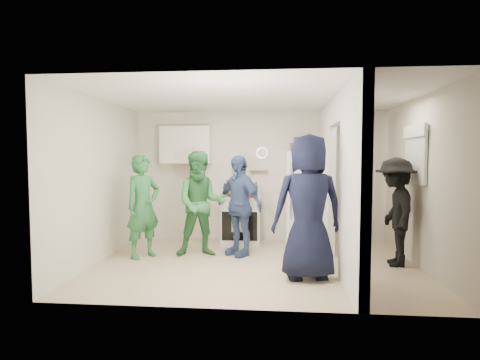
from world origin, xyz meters
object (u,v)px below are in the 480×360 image
at_px(yellow_cup_stack_top, 319,144).
at_px(person_navy, 308,207).
at_px(wicker_basket, 300,147).
at_px(person_denim, 239,205).
at_px(stove, 241,220).
at_px(person_green_left, 143,206).
at_px(fridge, 305,198).
at_px(blue_bowl, 300,140).
at_px(person_green_center, 201,204).
at_px(person_nook, 396,212).

bearing_deg(yellow_cup_stack_top, person_navy, -100.93).
bearing_deg(wicker_basket, person_denim, -140.86).
bearing_deg(yellow_cup_stack_top, stove, 174.72).
distance_m(wicker_basket, person_green_left, 2.98).
height_order(stove, fridge, fridge).
height_order(fridge, person_navy, person_navy).
height_order(person_green_left, person_denim, person_denim).
xyz_separation_m(fridge, yellow_cup_stack_top, (0.22, -0.10, 0.99)).
relative_size(fridge, person_navy, 0.90).
bearing_deg(blue_bowl, yellow_cup_stack_top, -25.11).
xyz_separation_m(person_denim, person_navy, (1.02, -1.13, 0.13)).
relative_size(stove, person_green_center, 0.51).
height_order(fridge, person_denim, fridge).
bearing_deg(person_green_left, person_denim, -42.44).
distance_m(blue_bowl, person_navy, 2.21).
xyz_separation_m(fridge, person_green_left, (-2.67, -1.09, -0.04)).
height_order(blue_bowl, person_nook, blue_bowl).
distance_m(person_green_center, person_nook, 3.00).
bearing_deg(person_denim, stove, 132.66).
xyz_separation_m(yellow_cup_stack_top, person_green_center, (-1.98, -0.81, -0.99)).
height_order(fridge, yellow_cup_stack_top, yellow_cup_stack_top).
height_order(stove, person_green_left, person_green_left).
bearing_deg(fridge, stove, 178.55).
xyz_separation_m(wicker_basket, person_nook, (1.33, -1.24, -0.99)).
height_order(stove, person_green_center, person_green_center).
bearing_deg(person_nook, blue_bowl, -125.67).
xyz_separation_m(person_green_left, person_green_center, (0.91, 0.19, 0.03)).
distance_m(fridge, person_green_center, 1.98).
height_order(person_denim, person_nook, person_denim).
relative_size(fridge, wicker_basket, 4.92).
relative_size(person_green_center, person_nook, 1.06).
relative_size(wicker_basket, person_denim, 0.21).
bearing_deg(yellow_cup_stack_top, wicker_basket, 154.89).
xyz_separation_m(wicker_basket, person_navy, (-0.03, -1.99, -0.84)).
bearing_deg(person_navy, stove, -72.48).
bearing_deg(fridge, blue_bowl, 153.43).
distance_m(person_denim, person_navy, 1.53).
height_order(fridge, wicker_basket, wicker_basket).
distance_m(person_green_left, person_nook, 3.90).
height_order(yellow_cup_stack_top, person_nook, yellow_cup_stack_top).
height_order(wicker_basket, person_nook, wicker_basket).
height_order(wicker_basket, blue_bowl, blue_bowl).
height_order(yellow_cup_stack_top, person_navy, yellow_cup_stack_top).
xyz_separation_m(fridge, person_nook, (1.23, -1.19, -0.05)).
bearing_deg(person_nook, fridge, -126.73).
relative_size(blue_bowl, person_denim, 0.15).
xyz_separation_m(yellow_cup_stack_top, person_green_left, (-2.89, -0.99, -1.02)).
bearing_deg(wicker_basket, blue_bowl, 0.00).
height_order(fridge, person_green_left, fridge).
bearing_deg(person_green_center, blue_bowl, 18.04).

